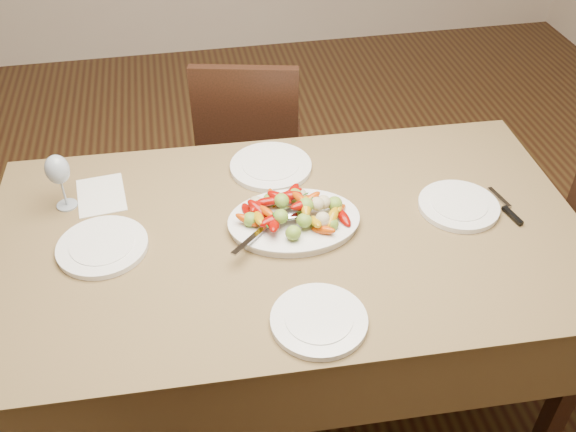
# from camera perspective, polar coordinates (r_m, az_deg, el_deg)

# --- Properties ---
(floor) EXTENTS (6.00, 6.00, 0.00)m
(floor) POSITION_cam_1_polar(r_m,az_deg,el_deg) (2.53, 3.55, -14.79)
(floor) COLOR #3B2512
(floor) RESTS_ON ground
(dining_table) EXTENTS (1.87, 1.10, 0.76)m
(dining_table) POSITION_cam_1_polar(r_m,az_deg,el_deg) (2.24, 0.00, -8.70)
(dining_table) COLOR brown
(dining_table) RESTS_ON ground
(chair_far) EXTENTS (0.50, 0.50, 0.95)m
(chair_far) POSITION_cam_1_polar(r_m,az_deg,el_deg) (2.87, -3.25, 6.29)
(chair_far) COLOR black
(chair_far) RESTS_ON ground
(serving_platter) EXTENTS (0.41, 0.31, 0.02)m
(serving_platter) POSITION_cam_1_polar(r_m,az_deg,el_deg) (1.99, 0.53, -0.61)
(serving_platter) COLOR white
(serving_platter) RESTS_ON dining_table
(roasted_vegetables) EXTENTS (0.33, 0.23, 0.09)m
(roasted_vegetables) POSITION_cam_1_polar(r_m,az_deg,el_deg) (1.95, 0.54, 0.67)
(roasted_vegetables) COLOR #7C0702
(roasted_vegetables) RESTS_ON serving_platter
(serving_spoon) EXTENTS (0.25, 0.23, 0.03)m
(serving_spoon) POSITION_cam_1_polar(r_m,az_deg,el_deg) (1.93, -1.19, -0.68)
(serving_spoon) COLOR #9EA0A8
(serving_spoon) RESTS_ON serving_platter
(plate_left) EXTENTS (0.27, 0.27, 0.02)m
(plate_left) POSITION_cam_1_polar(r_m,az_deg,el_deg) (1.99, -16.16, -2.65)
(plate_left) COLOR white
(plate_left) RESTS_ON dining_table
(plate_right) EXTENTS (0.26, 0.26, 0.02)m
(plate_right) POSITION_cam_1_polar(r_m,az_deg,el_deg) (2.13, 14.92, 0.86)
(plate_right) COLOR white
(plate_right) RESTS_ON dining_table
(plate_far) EXTENTS (0.28, 0.28, 0.02)m
(plate_far) POSITION_cam_1_polar(r_m,az_deg,el_deg) (2.23, -1.53, 4.41)
(plate_far) COLOR white
(plate_far) RESTS_ON dining_table
(plate_near) EXTENTS (0.26, 0.26, 0.02)m
(plate_near) POSITION_cam_1_polar(r_m,az_deg,el_deg) (1.71, 2.76, -9.28)
(plate_near) COLOR white
(plate_near) RESTS_ON dining_table
(wine_glass) EXTENTS (0.08, 0.08, 0.20)m
(wine_glass) POSITION_cam_1_polar(r_m,az_deg,el_deg) (2.13, -19.59, 3.01)
(wine_glass) COLOR #8C99A5
(wine_glass) RESTS_ON dining_table
(menu_card) EXTENTS (0.17, 0.23, 0.00)m
(menu_card) POSITION_cam_1_polar(r_m,az_deg,el_deg) (2.20, -16.28, 1.80)
(menu_card) COLOR silver
(menu_card) RESTS_ON dining_table
(table_knife) EXTENTS (0.06, 0.20, 0.01)m
(table_knife) POSITION_cam_1_polar(r_m,az_deg,el_deg) (2.17, 18.82, 0.70)
(table_knife) COLOR #9EA0A8
(table_knife) RESTS_ON dining_table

